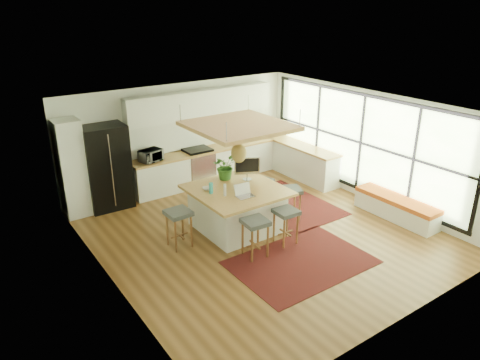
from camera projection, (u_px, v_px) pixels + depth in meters
floor at (261, 232)px, 9.65m from camera, size 7.00×7.00×0.00m
ceiling at (263, 109)px, 8.64m from camera, size 7.00×7.00×0.00m
wall_back at (181, 135)px, 11.81m from camera, size 6.50×0.00×6.50m
wall_front at (410, 246)px, 6.49m from camera, size 6.50×0.00×6.50m
wall_left at (106, 215)px, 7.42m from camera, size 0.00×7.00×7.00m
wall_right at (368, 146)px, 10.88m from camera, size 0.00×7.00×7.00m
window_wall at (368, 145)px, 10.84m from camera, size 0.10×6.20×2.60m
pantry at (72, 169)px, 10.08m from camera, size 0.55×0.60×2.25m
back_counter_base at (206, 166)px, 12.20m from camera, size 4.20×0.60×0.88m
back_counter_top at (206, 150)px, 12.03m from camera, size 4.24×0.64×0.05m
backsplash at (200, 132)px, 12.09m from camera, size 4.20×0.02×0.80m
upper_cabinets at (202, 103)px, 11.67m from camera, size 4.20×0.34×0.70m
range at (198, 166)px, 12.04m from camera, size 0.76×0.62×1.00m
right_counter_base at (301, 162)px, 12.57m from camera, size 0.60×2.50×0.88m
right_counter_top at (302, 146)px, 12.39m from camera, size 0.64×2.54×0.05m
window_bench at (396, 208)px, 10.21m from camera, size 0.52×2.00×0.50m
ceiling_panel at (239, 139)px, 9.03m from camera, size 1.86×1.86×0.80m
rug_near at (301, 262)px, 8.56m from camera, size 2.60×1.80×0.01m
rug_right at (286, 204)px, 10.97m from camera, size 1.80×2.60×0.01m
fridge at (107, 170)px, 10.56m from camera, size 1.02×0.81×2.01m
island at (237, 209)px, 9.68m from camera, size 1.85×1.85×0.93m
stool_near_left at (255, 240)px, 8.65m from camera, size 0.50×0.50×0.78m
stool_near_right at (286, 227)px, 9.12m from camera, size 0.46×0.46×0.75m
stool_right_front at (290, 204)px, 10.14m from camera, size 0.58×0.58×0.75m
stool_right_back at (263, 193)px, 10.74m from camera, size 0.53×0.53×0.70m
stool_left_side at (179, 230)px, 9.00m from camera, size 0.48×0.48×0.79m
laptop at (245, 191)px, 9.08m from camera, size 0.38×0.41×0.27m
monitor at (247, 169)px, 9.89m from camera, size 0.60×0.44×0.53m
microwave at (151, 154)px, 11.08m from camera, size 0.60×0.43×0.36m
island_plant at (225, 169)px, 9.96m from camera, size 0.78×0.80×0.47m
island_bowl at (207, 189)px, 9.46m from camera, size 0.23×0.23×0.05m
island_bottle_0 at (212, 189)px, 9.26m from camera, size 0.07×0.07×0.19m
island_bottle_1 at (225, 191)px, 9.15m from camera, size 0.07×0.07×0.19m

